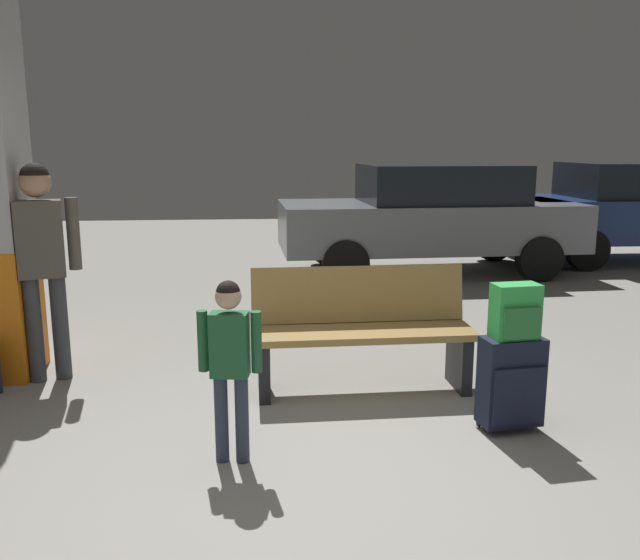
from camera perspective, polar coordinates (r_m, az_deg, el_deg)
name	(u,v)px	position (r m, az deg, el deg)	size (l,w,h in m)	color
ground_plane	(274,311)	(7.40, -4.03, -2.70)	(18.00, 18.00, 0.10)	gray
bench	(362,330)	(4.85, 3.62, -4.34)	(1.61, 0.56, 0.89)	#9E7A42
suitcase	(511,382)	(4.33, 16.21, -8.46)	(0.40, 0.27, 0.60)	#191E33
backpack_bright	(516,312)	(4.20, 16.56, -2.67)	(0.30, 0.22, 0.34)	green
child	(230,352)	(3.69, -7.82, -6.20)	(0.35, 0.23, 1.05)	#33384C
adult	(41,249)	(5.30, -23.00, 2.49)	(0.55, 0.28, 1.65)	#38383D
parked_car_near	(431,216)	(9.40, 9.54, 5.52)	(4.16, 1.92, 1.51)	slate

